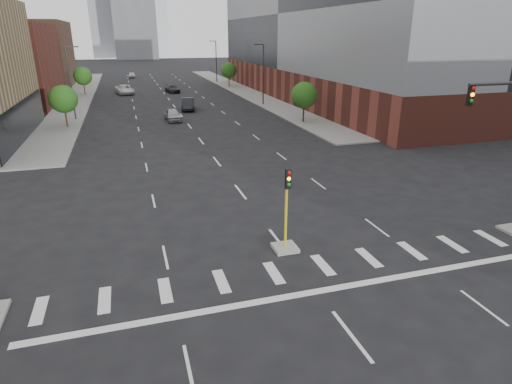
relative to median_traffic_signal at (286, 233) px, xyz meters
name	(u,v)px	position (x,y,z in m)	size (l,w,h in m)	color
ground	(381,374)	(0.00, -8.97, -0.97)	(400.00, 400.00, 0.00)	black
sidewalk_left_far	(79,96)	(-15.00, 65.03, -0.90)	(5.00, 92.00, 0.15)	gray
sidewalk_right_far	(241,90)	(15.00, 65.03, -0.90)	(5.00, 92.00, 0.15)	gray
building_left_far_b	(16,55)	(-27.50, 83.03, 5.53)	(20.00, 24.00, 13.00)	brown
building_right_main	(345,31)	(29.50, 51.03, 10.03)	(24.00, 70.00, 22.00)	brown
tower_mid	(133,6)	(0.00, 191.03, 21.03)	(18.00, 18.00, 44.00)	slate
median_traffic_signal	(286,233)	(0.00, 0.00, 0.00)	(1.20, 1.20, 4.40)	#999993
streetlight_right_a	(263,72)	(13.41, 46.03, 4.04)	(1.60, 0.22, 9.07)	#2D2D30
streetlight_right_b	(216,60)	(13.41, 81.03, 4.04)	(1.60, 0.22, 9.07)	#2D2D30
streetlight_left	(71,80)	(-13.41, 41.03, 4.04)	(1.60, 0.22, 9.07)	#2D2D30
tree_left_near	(63,99)	(-14.00, 36.03, 2.42)	(3.20, 3.20, 4.85)	#382619
tree_left_far	(83,76)	(-14.00, 66.03, 2.42)	(3.20, 3.20, 4.85)	#382619
tree_right_near	(304,95)	(14.00, 31.03, 2.42)	(3.20, 3.20, 4.85)	#382619
tree_right_far	(229,70)	(14.00, 71.03, 2.42)	(3.20, 3.20, 4.85)	#382619
car_near_left	(173,115)	(-1.50, 37.09, -0.22)	(1.79, 4.45, 1.52)	#A5A5A9
car_mid_right	(188,104)	(1.56, 44.73, -0.12)	(1.81, 5.19, 1.71)	black
car_far_left	(125,90)	(-7.08, 65.82, -0.15)	(2.72, 5.90, 1.64)	silver
car_deep_right	(172,89)	(1.62, 65.58, -0.25)	(2.02, 4.97, 1.44)	#222328
car_distant	(132,75)	(-4.90, 98.15, -0.28)	(1.63, 4.05, 1.38)	silver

